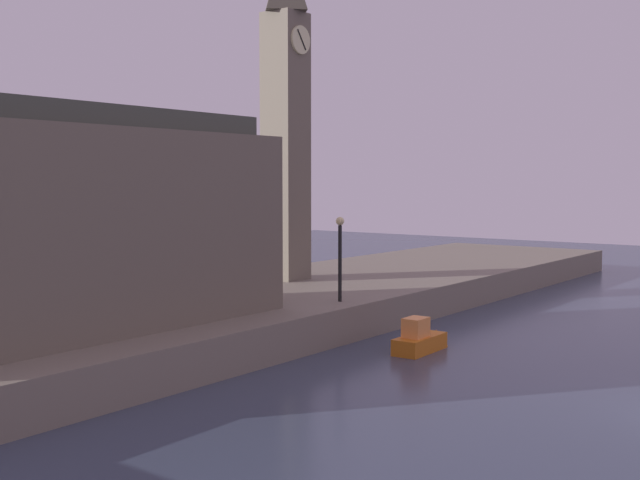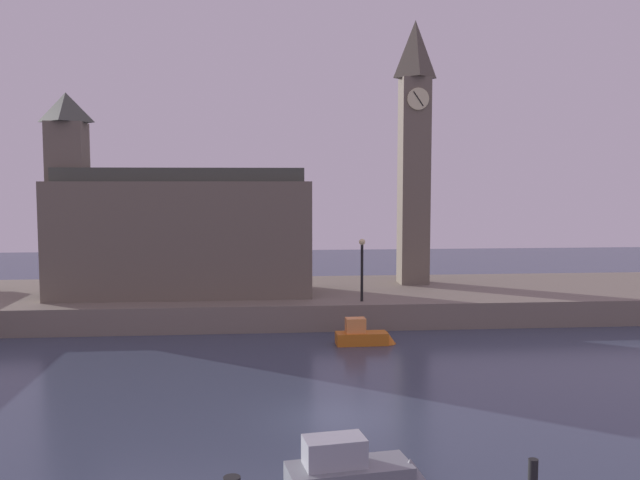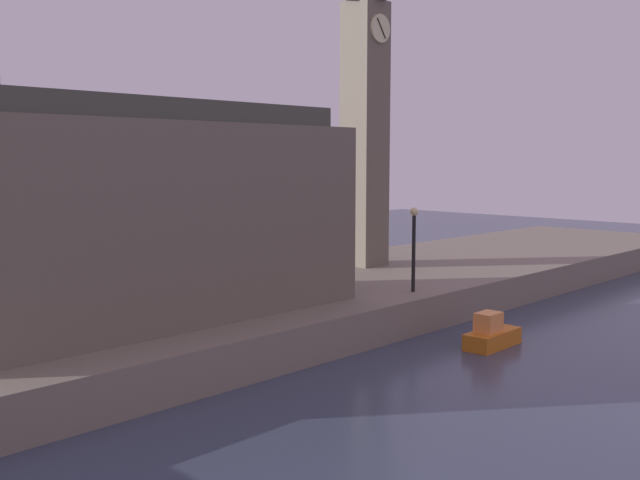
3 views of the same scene
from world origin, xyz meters
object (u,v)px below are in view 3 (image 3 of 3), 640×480
at_px(parliament_hall, 140,210).
at_px(streetlamp, 414,239).
at_px(clock_tower, 365,94).
at_px(boat_patrol_orange, 495,334).

distance_m(parliament_hall, streetlamp, 11.78).
distance_m(clock_tower, streetlamp, 10.52).
bearing_deg(clock_tower, streetlamp, -123.87).
height_order(parliament_hall, streetlamp, parliament_hall).
distance_m(clock_tower, parliament_hall, 16.79).
relative_size(parliament_hall, boat_patrol_orange, 4.96).
height_order(streetlamp, boat_patrol_orange, streetlamp).
bearing_deg(parliament_hall, streetlamp, -16.93).
bearing_deg(boat_patrol_orange, clock_tower, 65.85).
height_order(clock_tower, streetlamp, clock_tower).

